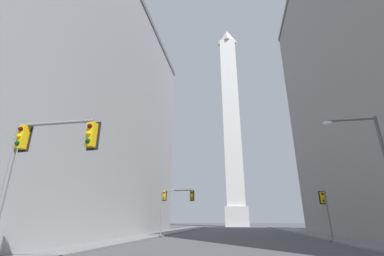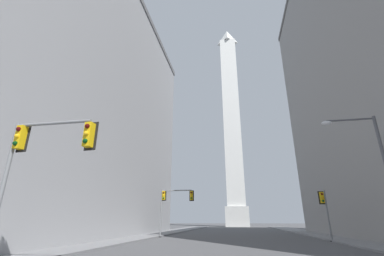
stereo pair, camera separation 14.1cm
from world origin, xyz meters
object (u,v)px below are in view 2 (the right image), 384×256
(obelisk, at_px, (232,119))
(traffic_light_mid_right, at_px, (325,207))
(traffic_light_mid_left, at_px, (172,201))
(traffic_light_near_left, at_px, (36,154))
(street_lamp, at_px, (376,165))

(obelisk, xyz_separation_m, traffic_light_mid_right, (9.25, -62.83, -35.05))
(traffic_light_mid_right, bearing_deg, traffic_light_mid_left, 166.80)
(traffic_light_near_left, xyz_separation_m, traffic_light_mid_left, (0.43, 23.32, -0.42))
(street_lamp, bearing_deg, obelisk, 96.85)
(traffic_light_mid_right, relative_size, street_lamp, 0.59)
(traffic_light_mid_right, bearing_deg, traffic_light_near_left, -132.04)
(obelisk, xyz_separation_m, street_lamp, (8.99, -74.85, -33.15))
(traffic_light_near_left, bearing_deg, street_lamp, 23.05)
(traffic_light_mid_right, xyz_separation_m, street_lamp, (-0.26, -12.03, 1.90))
(obelisk, bearing_deg, traffic_light_mid_left, -97.51)
(obelisk, bearing_deg, traffic_light_mid_right, -81.63)
(traffic_light_mid_left, relative_size, street_lamp, 0.69)
(obelisk, distance_m, traffic_light_mid_right, 72.53)
(traffic_light_mid_right, bearing_deg, street_lamp, -91.24)
(traffic_light_mid_left, xyz_separation_m, traffic_light_mid_right, (17.01, -3.99, -1.11))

